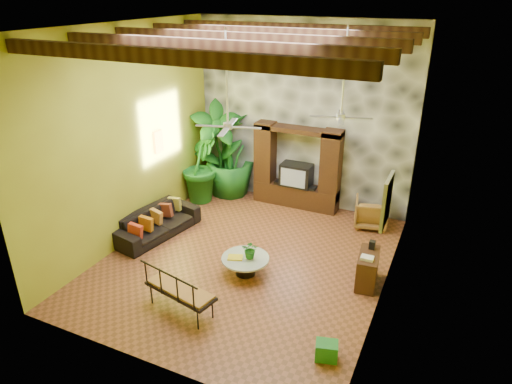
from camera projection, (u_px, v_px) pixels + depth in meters
The scene contains 23 objects.
ground at pixel (247, 259), 10.37m from camera, with size 7.00×7.00×0.00m, color brown.
ceiling at pixel (245, 26), 8.32m from camera, with size 6.00×7.00×0.02m, color silver.
back_wall at pixel (303, 115), 12.24m from camera, with size 6.00×0.02×5.00m, color olive.
left_wall at pixel (129, 137), 10.49m from camera, with size 0.02×7.00×5.00m, color olive.
right_wall at pixel (396, 179), 8.19m from camera, with size 0.02×7.00×5.00m, color olive.
stone_accent_wall at pixel (303, 116), 12.19m from camera, with size 5.98×0.10×4.98m, color #323439.
ceiling_beams at pixel (245, 39), 8.41m from camera, with size 5.95×5.36×0.22m.
entertainment_center at pixel (297, 173), 12.57m from camera, with size 2.40×0.55×2.30m.
ceiling_fan_front at pixel (228, 116), 8.72m from camera, with size 1.28×1.28×1.86m.
ceiling_fan_back at pixel (342, 107), 9.35m from camera, with size 1.28×1.28×1.86m.
wall_art_mask at pixel (158, 142), 11.47m from camera, with size 0.06×0.32×0.55m, color yellow.
wall_art_painting at pixel (387, 201), 7.80m from camera, with size 0.06×0.70×0.90m, color #21557B.
sofa at pixel (157, 223), 11.27m from camera, with size 2.28×0.89×0.66m, color black.
wicker_armchair at pixel (371, 213), 11.67m from camera, with size 0.80×0.82×0.75m, color olive.
tall_plant_a at pixel (218, 150), 13.00m from camera, with size 1.47×1.00×2.79m, color #185D1A.
tall_plant_b at pixel (200, 164), 12.89m from camera, with size 1.18×0.95×2.14m, color #1B6822.
tall_plant_c at pixel (230, 155), 13.16m from camera, with size 1.36×1.36×2.44m, color #1A6621.
coffee_table at pixel (245, 263), 9.74m from camera, with size 1.02×1.02×0.40m.
centerpiece_plant at pixel (251, 250), 9.60m from camera, with size 0.35×0.31×0.39m, color #1F631A.
yellow_tray at pixel (235, 257), 9.65m from camera, with size 0.32×0.23×0.03m, color #FFFD1B.
iron_bench at pixel (178, 289), 8.44m from camera, with size 1.53×0.83×0.57m.
side_console at pixel (367, 269), 9.38m from camera, with size 0.39×0.87×0.70m, color #371711.
green_bin at pixel (326, 351), 7.53m from camera, with size 0.37×0.27×0.32m, color #1C692A.
Camera 1 is at (3.88, -7.93, 5.64)m, focal length 32.00 mm.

